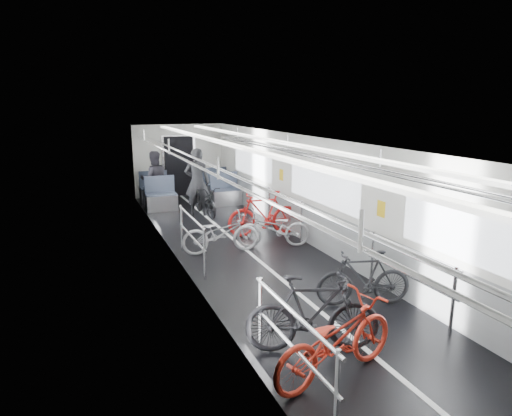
{
  "coord_description": "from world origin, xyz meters",
  "views": [
    {
      "loc": [
        -3.3,
        -8.18,
        3.12
      ],
      "look_at": [
        0.0,
        0.03,
        1.06
      ],
      "focal_mm": 32.0,
      "sensor_mm": 36.0,
      "label": 1
    }
  ],
  "objects_px": {
    "bike_left_mid": "(313,314)",
    "bike_right_far": "(264,214)",
    "bike_left_near": "(336,340)",
    "bike_right_near": "(364,278)",
    "person_standing": "(197,182)",
    "bike_right_mid": "(273,228)",
    "person_seated": "(154,179)",
    "bike_aisle": "(205,201)",
    "bike_left_far": "(221,233)"
  },
  "relations": [
    {
      "from": "bike_aisle",
      "to": "bike_right_far",
      "type": "bearing_deg",
      "value": -76.02
    },
    {
      "from": "person_seated",
      "to": "person_standing",
      "type": "bearing_deg",
      "value": 122.1
    },
    {
      "from": "bike_left_far",
      "to": "bike_right_near",
      "type": "bearing_deg",
      "value": -154.05
    },
    {
      "from": "bike_right_near",
      "to": "bike_aisle",
      "type": "relative_size",
      "value": 0.92
    },
    {
      "from": "bike_left_near",
      "to": "person_standing",
      "type": "bearing_deg",
      "value": -17.79
    },
    {
      "from": "bike_left_far",
      "to": "bike_left_near",
      "type": "bearing_deg",
      "value": -177.21
    },
    {
      "from": "person_seated",
      "to": "bike_right_far",
      "type": "bearing_deg",
      "value": 116.51
    },
    {
      "from": "bike_left_near",
      "to": "bike_right_far",
      "type": "relative_size",
      "value": 1.02
    },
    {
      "from": "bike_left_mid",
      "to": "bike_right_far",
      "type": "bearing_deg",
      "value": 2.8
    },
    {
      "from": "bike_left_far",
      "to": "person_seated",
      "type": "height_order",
      "value": "person_seated"
    },
    {
      "from": "bike_left_near",
      "to": "bike_right_near",
      "type": "bearing_deg",
      "value": -57.6
    },
    {
      "from": "bike_right_near",
      "to": "person_seated",
      "type": "bearing_deg",
      "value": -151.1
    },
    {
      "from": "bike_left_far",
      "to": "person_standing",
      "type": "relative_size",
      "value": 0.86
    },
    {
      "from": "bike_right_far",
      "to": "bike_right_near",
      "type": "bearing_deg",
      "value": 4.76
    },
    {
      "from": "person_seated",
      "to": "bike_left_near",
      "type": "bearing_deg",
      "value": 94.12
    },
    {
      "from": "bike_left_far",
      "to": "person_standing",
      "type": "xyz_separation_m",
      "value": [
        0.39,
        3.36,
        0.52
      ]
    },
    {
      "from": "bike_left_far",
      "to": "person_seated",
      "type": "relative_size",
      "value": 0.97
    },
    {
      "from": "bike_aisle",
      "to": "person_standing",
      "type": "bearing_deg",
      "value": 149.08
    },
    {
      "from": "bike_right_far",
      "to": "bike_aisle",
      "type": "relative_size",
      "value": 1.1
    },
    {
      "from": "bike_left_near",
      "to": "bike_left_mid",
      "type": "bearing_deg",
      "value": -17.03
    },
    {
      "from": "bike_left_near",
      "to": "bike_right_far",
      "type": "height_order",
      "value": "bike_right_far"
    },
    {
      "from": "bike_right_far",
      "to": "bike_aisle",
      "type": "distance_m",
      "value": 2.54
    },
    {
      "from": "bike_right_mid",
      "to": "person_seated",
      "type": "distance_m",
      "value": 5.3
    },
    {
      "from": "bike_left_near",
      "to": "bike_left_mid",
      "type": "xyz_separation_m",
      "value": [
        0.03,
        0.6,
        0.04
      ]
    },
    {
      "from": "bike_aisle",
      "to": "person_seated",
      "type": "relative_size",
      "value": 0.96
    },
    {
      "from": "bike_left_mid",
      "to": "bike_right_far",
      "type": "distance_m",
      "value": 5.23
    },
    {
      "from": "bike_right_far",
      "to": "bike_left_mid",
      "type": "bearing_deg",
      "value": -10.59
    },
    {
      "from": "bike_left_mid",
      "to": "bike_right_far",
      "type": "xyz_separation_m",
      "value": [
        1.46,
        5.02,
        0.02
      ]
    },
    {
      "from": "bike_left_mid",
      "to": "bike_aisle",
      "type": "xyz_separation_m",
      "value": [
        0.7,
        7.44,
        -0.09
      ]
    },
    {
      "from": "bike_right_near",
      "to": "person_standing",
      "type": "xyz_separation_m",
      "value": [
        -0.9,
        6.64,
        0.5
      ]
    },
    {
      "from": "bike_left_mid",
      "to": "bike_left_far",
      "type": "xyz_separation_m",
      "value": [
        0.11,
        4.18,
        -0.09
      ]
    },
    {
      "from": "bike_left_near",
      "to": "bike_right_near",
      "type": "distance_m",
      "value": 2.08
    },
    {
      "from": "bike_left_mid",
      "to": "person_seated",
      "type": "relative_size",
      "value": 1.02
    },
    {
      "from": "bike_left_near",
      "to": "bike_left_mid",
      "type": "relative_size",
      "value": 1.05
    },
    {
      "from": "bike_left_mid",
      "to": "bike_right_near",
      "type": "height_order",
      "value": "bike_left_mid"
    },
    {
      "from": "person_standing",
      "to": "bike_right_far",
      "type": "bearing_deg",
      "value": 128.42
    },
    {
      "from": "bike_right_mid",
      "to": "bike_right_far",
      "type": "bearing_deg",
      "value": -173.55
    },
    {
      "from": "person_standing",
      "to": "person_seated",
      "type": "bearing_deg",
      "value": -42.22
    },
    {
      "from": "bike_left_far",
      "to": "bike_right_mid",
      "type": "bearing_deg",
      "value": -88.42
    },
    {
      "from": "bike_right_near",
      "to": "person_seated",
      "type": "xyz_separation_m",
      "value": [
        -1.82,
        8.21,
        0.4
      ]
    },
    {
      "from": "bike_left_mid",
      "to": "bike_right_mid",
      "type": "xyz_separation_m",
      "value": [
        1.3,
        4.12,
        -0.1
      ]
    },
    {
      "from": "bike_left_near",
      "to": "person_seated",
      "type": "height_order",
      "value": "person_seated"
    },
    {
      "from": "bike_left_far",
      "to": "bike_right_near",
      "type": "relative_size",
      "value": 1.1
    },
    {
      "from": "bike_left_mid",
      "to": "bike_right_mid",
      "type": "bearing_deg",
      "value": 1.55
    },
    {
      "from": "bike_right_mid",
      "to": "bike_left_far",
      "type": "bearing_deg",
      "value": -76.14
    },
    {
      "from": "bike_right_near",
      "to": "person_seated",
      "type": "distance_m",
      "value": 8.42
    },
    {
      "from": "bike_right_far",
      "to": "person_standing",
      "type": "xyz_separation_m",
      "value": [
        -0.96,
        2.52,
        0.41
      ]
    },
    {
      "from": "bike_left_far",
      "to": "bike_right_mid",
      "type": "xyz_separation_m",
      "value": [
        1.19,
        -0.06,
        -0.01
      ]
    },
    {
      "from": "bike_left_near",
      "to": "bike_right_mid",
      "type": "height_order",
      "value": "bike_left_near"
    },
    {
      "from": "bike_right_far",
      "to": "bike_left_far",
      "type": "bearing_deg",
      "value": -52.49
    }
  ]
}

